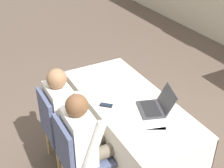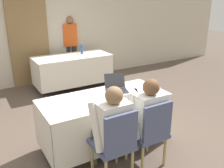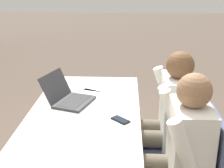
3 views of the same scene
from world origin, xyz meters
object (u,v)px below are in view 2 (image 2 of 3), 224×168
(person_white_shirt, at_px, (145,116))
(person_red_shirt, at_px, (71,43))
(water_bottle, at_px, (82,49))
(cell_phone, at_px, (113,103))
(laptop, at_px, (116,88))
(chair_near_right, at_px, (150,131))
(chair_near_left, at_px, (115,142))
(person_checkered_shirt, at_px, (111,126))

(person_white_shirt, height_order, person_red_shirt, person_red_shirt)
(water_bottle, bearing_deg, cell_phone, -106.55)
(laptop, height_order, person_white_shirt, person_white_shirt)
(laptop, relative_size, person_red_shirt, 0.25)
(person_white_shirt, bearing_deg, chair_near_right, 90.00)
(chair_near_left, distance_m, person_red_shirt, 4.09)
(laptop, distance_m, chair_near_right, 0.89)
(person_red_shirt, bearing_deg, person_white_shirt, -77.53)
(cell_phone, height_order, person_checkered_shirt, person_checkered_shirt)
(chair_near_left, distance_m, person_checkered_shirt, 0.19)
(chair_near_left, xyz_separation_m, person_checkered_shirt, (0.00, 0.10, 0.16))
(cell_phone, bearing_deg, water_bottle, 117.24)
(person_white_shirt, bearing_deg, water_bottle, -100.35)
(water_bottle, xyz_separation_m, person_white_shirt, (-0.59, -3.23, -0.22))
(person_white_shirt, bearing_deg, person_checkered_shirt, 0.00)
(person_checkered_shirt, bearing_deg, chair_near_right, 168.37)
(chair_near_right, height_order, person_checkered_shirt, person_checkered_shirt)
(person_checkered_shirt, bearing_deg, cell_phone, -124.62)
(laptop, bearing_deg, chair_near_right, -72.75)
(cell_phone, bearing_deg, person_red_shirt, 120.58)
(person_checkered_shirt, height_order, person_white_shirt, same)
(chair_near_right, height_order, person_red_shirt, person_red_shirt)
(cell_phone, distance_m, water_bottle, 3.02)
(cell_phone, xyz_separation_m, person_checkered_shirt, (-0.23, -0.34, -0.10))
(water_bottle, height_order, person_red_shirt, person_red_shirt)
(chair_near_left, xyz_separation_m, chair_near_right, (0.50, 0.00, 0.00))
(chair_near_right, relative_size, person_red_shirt, 0.57)
(chair_near_right, relative_size, person_white_shirt, 0.78)
(person_red_shirt, bearing_deg, chair_near_left, -84.33)
(water_bottle, distance_m, person_checkered_shirt, 3.42)
(water_bottle, relative_size, chair_near_right, 0.30)
(cell_phone, xyz_separation_m, water_bottle, (0.86, 2.89, 0.12))
(chair_near_left, xyz_separation_m, person_white_shirt, (0.50, 0.10, 0.16))
(chair_near_right, bearing_deg, laptop, -91.38)
(chair_near_left, distance_m, chair_near_right, 0.50)
(cell_phone, height_order, chair_near_left, chair_near_left)
(cell_phone, xyz_separation_m, person_white_shirt, (0.27, -0.34, -0.10))
(chair_near_right, relative_size, person_checkered_shirt, 0.78)
(chair_near_right, bearing_deg, person_white_shirt, -90.00)
(chair_near_left, relative_size, person_white_shirt, 0.78)
(person_checkered_shirt, xyz_separation_m, person_white_shirt, (0.50, 0.00, 0.00))
(person_checkered_shirt, relative_size, person_red_shirt, 0.73)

